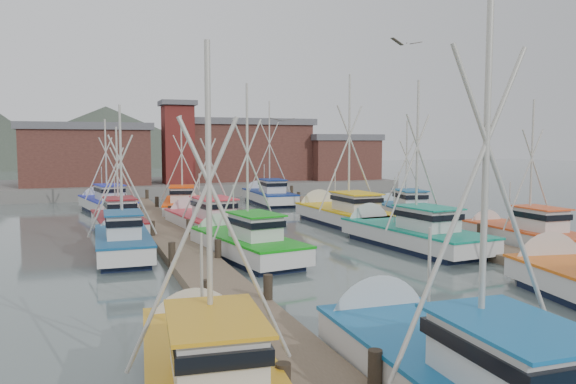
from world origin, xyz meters
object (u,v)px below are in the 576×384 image
object	(u,v)px
boat_8	(205,221)
boat_12	(183,205)
boat_0	(456,373)
lookout_tower	(178,142)
boat_4	(242,243)

from	to	relation	value
boat_8	boat_12	size ratio (longest dim) A/B	1.11
boat_8	boat_0	bearing A→B (deg)	-96.13
boat_0	boat_8	distance (m)	24.05
lookout_tower	boat_8	world-z (taller)	lookout_tower
boat_4	boat_8	distance (m)	7.95
lookout_tower	boat_0	world-z (taller)	lookout_tower
boat_8	boat_12	bearing A→B (deg)	82.13
lookout_tower	boat_8	size ratio (longest dim) A/B	0.88
boat_4	boat_12	xyz separation A→B (m)	(0.13, 17.20, -0.00)
boat_4	boat_12	bearing A→B (deg)	80.04
boat_8	boat_12	world-z (taller)	boat_12
boat_12	boat_8	bearing A→B (deg)	-80.38
boat_0	boat_8	xyz separation A→B (m)	(-0.16, 24.05, -0.01)
lookout_tower	boat_8	xyz separation A→B (m)	(-2.57, -25.47, -4.87)
lookout_tower	boat_0	distance (m)	49.82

